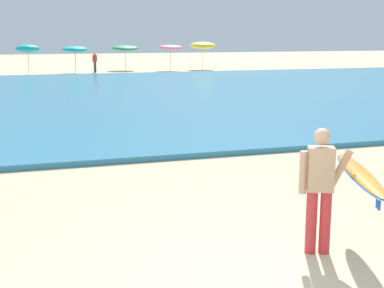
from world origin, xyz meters
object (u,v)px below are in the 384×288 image
(surfer_with_board, at_px, (338,180))
(beach_umbrella_5, at_px, (171,47))
(beachgoer_near_row_left, at_px, (95,62))
(beach_umbrella_2, at_px, (28,49))
(beach_umbrella_3, at_px, (75,49))
(beach_umbrella_6, at_px, (203,45))
(beach_umbrella_4, at_px, (125,48))

(surfer_with_board, height_order, beach_umbrella_5, beach_umbrella_5)
(beach_umbrella_5, bearing_deg, beachgoer_near_row_left, -173.34)
(beach_umbrella_2, relative_size, beach_umbrella_5, 1.05)
(beach_umbrella_3, bearing_deg, surfer_with_board, -90.49)
(beach_umbrella_3, height_order, beach_umbrella_5, beach_umbrella_5)
(beach_umbrella_6, bearing_deg, beach_umbrella_5, -165.07)
(surfer_with_board, height_order, beach_umbrella_4, beach_umbrella_4)
(surfer_with_board, xyz_separation_m, beachgoer_near_row_left, (1.77, 36.94, -0.18))
(surfer_with_board, relative_size, beach_umbrella_2, 1.07)
(surfer_with_board, bearing_deg, beach_umbrella_5, 77.88)
(surfer_with_board, distance_m, beach_umbrella_3, 37.25)
(beach_umbrella_5, bearing_deg, beach_umbrella_4, 155.29)
(beach_umbrella_3, relative_size, beachgoer_near_row_left, 1.29)
(surfer_with_board, bearing_deg, beach_umbrella_3, 89.51)
(beach_umbrella_2, xyz_separation_m, beach_umbrella_3, (3.50, 0.55, -0.10))
(beach_umbrella_2, relative_size, beach_umbrella_6, 0.95)
(beach_umbrella_5, bearing_deg, beach_umbrella_6, 14.93)
(surfer_with_board, xyz_separation_m, beach_umbrella_2, (-3.18, 36.69, 0.86))
(beach_umbrella_2, distance_m, beach_umbrella_3, 3.55)
(beach_umbrella_2, distance_m, beachgoer_near_row_left, 5.07)
(beach_umbrella_4, relative_size, beach_umbrella_5, 1.06)
(surfer_with_board, xyz_separation_m, beach_umbrella_4, (4.61, 39.28, 0.79))
(beach_umbrella_3, relative_size, beach_umbrella_5, 0.96)
(beach_umbrella_5, xyz_separation_m, beach_umbrella_6, (3.07, 0.82, 0.12))
(surfer_with_board, distance_m, beach_umbrella_4, 39.56)
(beach_umbrella_2, xyz_separation_m, beach_umbrella_5, (11.28, 0.99, 0.01))
(surfer_with_board, bearing_deg, beachgoer_near_row_left, 87.25)
(beach_umbrella_2, xyz_separation_m, beachgoer_near_row_left, (4.95, 0.25, -1.04))
(beach_umbrella_4, bearing_deg, beach_umbrella_6, -6.83)
(surfer_with_board, bearing_deg, beach_umbrella_4, 83.31)
(beach_umbrella_2, height_order, beach_umbrella_3, beach_umbrella_2)
(surfer_with_board, height_order, beach_umbrella_3, beach_umbrella_3)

